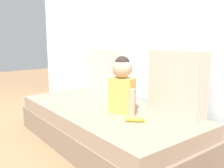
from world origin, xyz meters
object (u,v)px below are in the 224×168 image
throw_pillow_left (104,71)px  toddler (122,84)px  throw_pillow_right (177,83)px  couch (106,126)px  banana (135,119)px

throw_pillow_left → toddler: (0.75, -0.34, -0.00)m
throw_pillow_left → toddler: 0.82m
throw_pillow_left → throw_pillow_right: throw_pillow_right is taller
couch → throw_pillow_left: size_ratio=3.68×
throw_pillow_left → banana: bearing=-22.8°
banana → throw_pillow_left: bearing=157.2°
throw_pillow_right → toddler: throw_pillow_right is taller
throw_pillow_right → banana: bearing=-98.9°
throw_pillow_right → banana: size_ratio=3.32×
throw_pillow_left → throw_pillow_right: bearing=0.0°
throw_pillow_right → banana: 0.50m
couch → throw_pillow_right: size_ratio=3.48×
couch → throw_pillow_left: (-0.54, 0.37, 0.45)m
couch → toddler: (0.21, 0.03, 0.45)m
toddler → banana: size_ratio=3.01×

